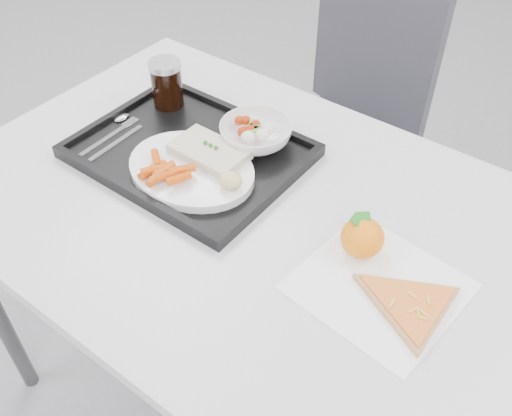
% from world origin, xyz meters
% --- Properties ---
extents(table, '(1.20, 0.80, 0.75)m').
position_xyz_m(table, '(0.00, 0.30, 0.68)').
color(table, '#B6B5B8').
rests_on(table, ground).
extents(chair, '(0.49, 0.49, 0.93)m').
position_xyz_m(chair, '(-0.14, 0.97, 0.54)').
color(chair, '#34353C').
rests_on(chair, ground).
extents(tray, '(0.45, 0.35, 0.03)m').
position_xyz_m(tray, '(-0.19, 0.34, 0.76)').
color(tray, black).
rests_on(tray, table).
extents(dinner_plate, '(0.27, 0.27, 0.02)m').
position_xyz_m(dinner_plate, '(-0.14, 0.29, 0.77)').
color(dinner_plate, white).
rests_on(dinner_plate, tray).
extents(fish_fillet, '(0.15, 0.09, 0.03)m').
position_xyz_m(fish_fillet, '(-0.13, 0.34, 0.79)').
color(fish_fillet, beige).
rests_on(fish_fillet, dinner_plate).
extents(bread_roll, '(0.06, 0.05, 0.03)m').
position_xyz_m(bread_roll, '(-0.04, 0.29, 0.80)').
color(bread_roll, tan).
rests_on(bread_roll, dinner_plate).
extents(salad_bowl, '(0.15, 0.15, 0.05)m').
position_xyz_m(salad_bowl, '(-0.09, 0.45, 0.79)').
color(salad_bowl, white).
rests_on(salad_bowl, tray).
extents(cola_glass, '(0.07, 0.07, 0.11)m').
position_xyz_m(cola_glass, '(-0.34, 0.45, 0.82)').
color(cola_glass, black).
rests_on(cola_glass, tray).
extents(cutlery, '(0.08, 0.17, 0.01)m').
position_xyz_m(cutlery, '(-0.36, 0.30, 0.77)').
color(cutlery, silver).
rests_on(cutlery, tray).
extents(napkin, '(0.27, 0.26, 0.00)m').
position_xyz_m(napkin, '(0.30, 0.27, 0.75)').
color(napkin, white).
rests_on(napkin, table).
extents(tangerine, '(0.09, 0.09, 0.07)m').
position_xyz_m(tangerine, '(0.23, 0.32, 0.79)').
color(tangerine, '#FF9600').
rests_on(tangerine, napkin).
extents(pizza_slice, '(0.21, 0.21, 0.02)m').
position_xyz_m(pizza_slice, '(0.36, 0.26, 0.76)').
color(pizza_slice, tan).
rests_on(pizza_slice, napkin).
extents(carrot_pile, '(0.12, 0.09, 0.02)m').
position_xyz_m(carrot_pile, '(-0.16, 0.24, 0.80)').
color(carrot_pile, '#CC480A').
rests_on(carrot_pile, dinner_plate).
extents(salad_contents, '(0.09, 0.08, 0.02)m').
position_xyz_m(salad_contents, '(-0.10, 0.44, 0.80)').
color(salad_contents, '#A12508').
rests_on(salad_contents, salad_bowl).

